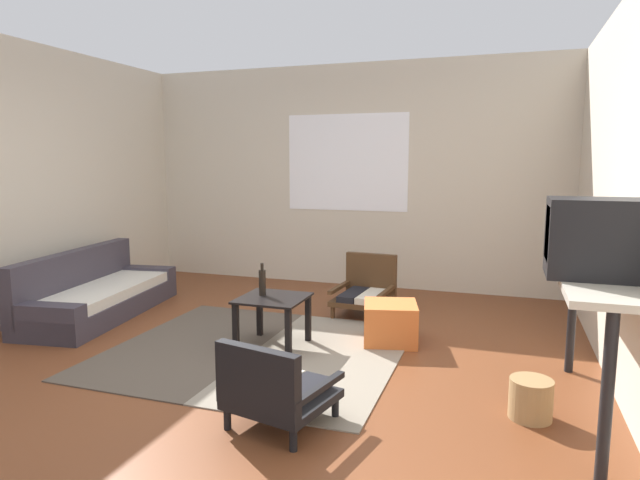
{
  "coord_description": "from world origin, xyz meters",
  "views": [
    {
      "loc": [
        1.86,
        -3.48,
        1.53
      ],
      "look_at": [
        0.35,
        0.94,
        0.86
      ],
      "focal_mm": 30.61,
      "sensor_mm": 36.0,
      "label": 1
    }
  ],
  "objects_px": {
    "coffee_table": "(273,308)",
    "glass_bottle": "(262,282)",
    "couch": "(96,295)",
    "crt_television": "(598,238)",
    "clay_vase": "(583,241)",
    "armchair_striped_foreground": "(275,390)",
    "ottoman_orange": "(390,323)",
    "console_shelf": "(590,289)",
    "wicker_basket": "(531,399)",
    "armchair_by_window": "(366,289)"
  },
  "relations": [
    {
      "from": "clay_vase",
      "to": "console_shelf",
      "type": "bearing_deg",
      "value": -90.0
    },
    {
      "from": "armchair_striped_foreground",
      "to": "ottoman_orange",
      "type": "relative_size",
      "value": 1.46
    },
    {
      "from": "armchair_striped_foreground",
      "to": "couch",
      "type": "bearing_deg",
      "value": 148.98
    },
    {
      "from": "couch",
      "to": "coffee_table",
      "type": "height_order",
      "value": "couch"
    },
    {
      "from": "armchair_by_window",
      "to": "console_shelf",
      "type": "distance_m",
      "value": 2.59
    },
    {
      "from": "clay_vase",
      "to": "glass_bottle",
      "type": "height_order",
      "value": "clay_vase"
    },
    {
      "from": "coffee_table",
      "to": "glass_bottle",
      "type": "height_order",
      "value": "glass_bottle"
    },
    {
      "from": "ottoman_orange",
      "to": "wicker_basket",
      "type": "height_order",
      "value": "ottoman_orange"
    },
    {
      "from": "armchair_by_window",
      "to": "wicker_basket",
      "type": "distance_m",
      "value": 2.45
    },
    {
      "from": "ottoman_orange",
      "to": "clay_vase",
      "type": "height_order",
      "value": "clay_vase"
    },
    {
      "from": "armchair_striped_foreground",
      "to": "clay_vase",
      "type": "height_order",
      "value": "clay_vase"
    },
    {
      "from": "couch",
      "to": "crt_television",
      "type": "bearing_deg",
      "value": -13.24
    },
    {
      "from": "crt_television",
      "to": "wicker_basket",
      "type": "distance_m",
      "value": 1.04
    },
    {
      "from": "glass_bottle",
      "to": "wicker_basket",
      "type": "relative_size",
      "value": 1.07
    },
    {
      "from": "couch",
      "to": "console_shelf",
      "type": "relative_size",
      "value": 1.22
    },
    {
      "from": "clay_vase",
      "to": "wicker_basket",
      "type": "xyz_separation_m",
      "value": [
        -0.3,
        -0.56,
        -0.89
      ]
    },
    {
      "from": "armchair_striped_foreground",
      "to": "glass_bottle",
      "type": "xyz_separation_m",
      "value": [
        -0.68,
        1.31,
        0.31
      ]
    },
    {
      "from": "ottoman_orange",
      "to": "wicker_basket",
      "type": "distance_m",
      "value": 1.54
    },
    {
      "from": "armchair_striped_foreground",
      "to": "wicker_basket",
      "type": "xyz_separation_m",
      "value": [
        1.4,
        0.61,
        -0.11
      ]
    },
    {
      "from": "couch",
      "to": "armchair_by_window",
      "type": "relative_size",
      "value": 3.14
    },
    {
      "from": "couch",
      "to": "clay_vase",
      "type": "relative_size",
      "value": 6.1
    },
    {
      "from": "console_shelf",
      "to": "wicker_basket",
      "type": "bearing_deg",
      "value": -154.76
    },
    {
      "from": "coffee_table",
      "to": "armchair_striped_foreground",
      "type": "xyz_separation_m",
      "value": [
        0.58,
        -1.28,
        -0.1
      ]
    },
    {
      "from": "ottoman_orange",
      "to": "glass_bottle",
      "type": "bearing_deg",
      "value": -158.34
    },
    {
      "from": "couch",
      "to": "armchair_striped_foreground",
      "type": "height_order",
      "value": "couch"
    },
    {
      "from": "wicker_basket",
      "to": "armchair_by_window",
      "type": "bearing_deg",
      "value": 128.0
    },
    {
      "from": "coffee_table",
      "to": "glass_bottle",
      "type": "xyz_separation_m",
      "value": [
        -0.11,
        0.03,
        0.2
      ]
    },
    {
      "from": "console_shelf",
      "to": "clay_vase",
      "type": "height_order",
      "value": "clay_vase"
    },
    {
      "from": "console_shelf",
      "to": "clay_vase",
      "type": "xyz_separation_m",
      "value": [
        0.0,
        0.42,
        0.23
      ]
    },
    {
      "from": "crt_television",
      "to": "glass_bottle",
      "type": "distance_m",
      "value": 2.56
    },
    {
      "from": "crt_television",
      "to": "clay_vase",
      "type": "relative_size",
      "value": 1.65
    },
    {
      "from": "console_shelf",
      "to": "armchair_striped_foreground",
      "type": "bearing_deg",
      "value": -156.13
    },
    {
      "from": "couch",
      "to": "armchair_striped_foreground",
      "type": "distance_m",
      "value": 3.09
    },
    {
      "from": "console_shelf",
      "to": "crt_television",
      "type": "distance_m",
      "value": 0.37
    },
    {
      "from": "armchair_striped_foreground",
      "to": "clay_vase",
      "type": "bearing_deg",
      "value": 34.58
    },
    {
      "from": "crt_television",
      "to": "wicker_basket",
      "type": "bearing_deg",
      "value": 171.85
    },
    {
      "from": "crt_television",
      "to": "wicker_basket",
      "type": "height_order",
      "value": "crt_television"
    },
    {
      "from": "ottoman_orange",
      "to": "glass_bottle",
      "type": "xyz_separation_m",
      "value": [
        -1.0,
        -0.4,
        0.37
      ]
    },
    {
      "from": "clay_vase",
      "to": "coffee_table",
      "type": "bearing_deg",
      "value": 177.25
    },
    {
      "from": "coffee_table",
      "to": "glass_bottle",
      "type": "relative_size",
      "value": 1.96
    },
    {
      "from": "coffee_table",
      "to": "crt_television",
      "type": "distance_m",
      "value": 2.51
    },
    {
      "from": "ottoman_orange",
      "to": "glass_bottle",
      "type": "distance_m",
      "value": 1.14
    },
    {
      "from": "armchair_striped_foreground",
      "to": "console_shelf",
      "type": "bearing_deg",
      "value": 23.87
    },
    {
      "from": "ottoman_orange",
      "to": "console_shelf",
      "type": "distance_m",
      "value": 1.79
    },
    {
      "from": "armchair_striped_foreground",
      "to": "glass_bottle",
      "type": "height_order",
      "value": "glass_bottle"
    },
    {
      "from": "crt_television",
      "to": "console_shelf",
      "type": "bearing_deg",
      "value": 89.01
    },
    {
      "from": "coffee_table",
      "to": "armchair_striped_foreground",
      "type": "distance_m",
      "value": 1.41
    },
    {
      "from": "couch",
      "to": "wicker_basket",
      "type": "height_order",
      "value": "couch"
    },
    {
      "from": "glass_bottle",
      "to": "coffee_table",
      "type": "bearing_deg",
      "value": -16.98
    },
    {
      "from": "clay_vase",
      "to": "wicker_basket",
      "type": "height_order",
      "value": "clay_vase"
    }
  ]
}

